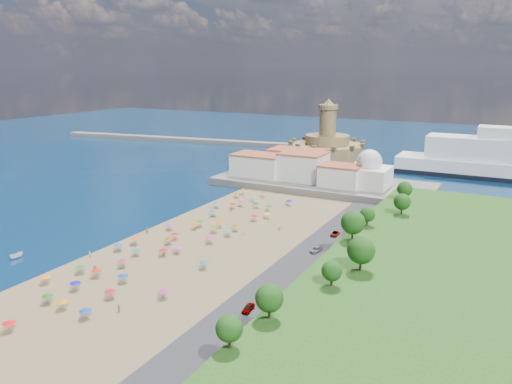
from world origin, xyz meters
The scene contains 11 objects.
ground centered at (0.00, 0.00, 0.00)m, with size 700.00×700.00×0.00m, color #071938.
terrace centered at (10.00, 73.00, 1.50)m, with size 90.00×36.00×3.00m, color #59544C.
jetty centered at (-12.00, 108.00, 1.20)m, with size 18.00×70.00×2.40m, color #59544C.
breakwater centered at (-110.00, 153.00, 1.30)m, with size 200.00×7.00×2.60m, color #59544C.
waterfront_buildings centered at (-3.05, 73.64, 7.88)m, with size 57.00×29.00×11.00m.
domed_building centered at (30.00, 71.00, 8.97)m, with size 16.00×16.00×15.00m.
fortress centered at (-12.00, 138.00, 6.68)m, with size 40.00×40.00×32.40m.
beach_parasols centered at (-1.75, -8.42, 2.15)m, with size 32.15×115.51×2.20m.
beachgoers centered at (-2.77, -3.02, 1.11)m, with size 38.10×100.60×1.89m.
parked_cars centered at (36.00, -6.31, 1.36)m, with size 2.59×57.55×1.39m.
hillside_trees centered at (48.84, -7.28, 10.16)m, with size 14.67×109.52×7.93m.
Camera 1 is at (81.37, -120.12, 49.73)m, focal length 35.00 mm.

